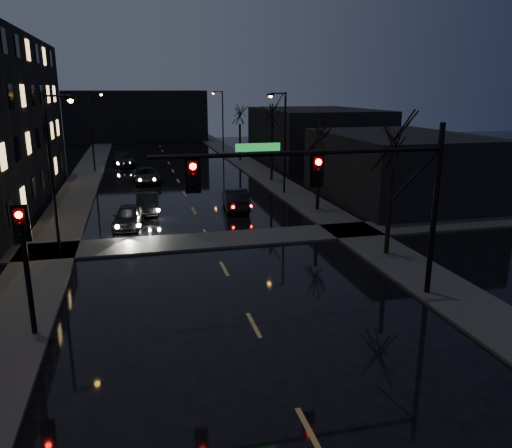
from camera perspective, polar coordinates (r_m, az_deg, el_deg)
sidewalk_left at (r=43.93m, az=-19.65°, el=3.59°), size 3.00×140.00×0.12m
sidewalk_right at (r=45.38m, az=2.24°, el=4.81°), size 3.00×140.00×0.12m
sidewalk_cross at (r=27.90m, az=-5.30°, el=-1.88°), size 40.00×3.00×0.12m
commercial_right_near at (r=39.44m, az=15.85°, el=6.27°), size 10.00×14.00×5.00m
commercial_right_far at (r=59.89m, az=6.76°, el=10.07°), size 12.00×18.00×6.00m
far_block at (r=86.02m, az=-13.47°, el=11.95°), size 22.00×10.00×8.00m
signal_mast at (r=18.86m, az=10.48°, el=4.72°), size 11.11×0.41×7.00m
signal_pole_left at (r=18.07m, az=-24.93°, el=-3.00°), size 0.35×0.41×4.53m
tree_near at (r=25.16m, az=15.58°, el=10.09°), size 3.52×3.52×8.08m
tree_mid_a at (r=34.25m, az=7.32°, el=11.06°), size 3.30×3.30×7.58m
tree_mid_b at (r=45.61m, az=1.85°, el=13.14°), size 3.74×3.74×8.59m
tree_far at (r=59.23m, az=-1.87°, el=13.07°), size 3.43×3.43×7.88m
streetlight_l_near at (r=26.41m, az=-21.98°, el=6.60°), size 1.53×0.28×8.00m
streetlight_l_far at (r=53.16m, az=-18.10°, el=10.73°), size 1.53×0.28×8.00m
streetlight_r_mid at (r=39.74m, az=3.03°, el=10.18°), size 1.53×0.28×8.00m
streetlight_r_far at (r=66.98m, az=-4.01°, el=12.18°), size 1.53×0.28×8.00m
oncoming_car_a at (r=31.49m, az=-14.41°, el=0.84°), size 2.10×4.14×1.35m
oncoming_car_b at (r=34.94m, az=-12.30°, el=2.34°), size 1.70×4.11×1.32m
oncoming_car_c at (r=46.31m, az=-12.42°, el=5.45°), size 2.54×5.00×1.36m
oncoming_car_d at (r=57.09m, az=-14.86°, el=7.14°), size 2.66×5.32×1.48m
lead_car at (r=35.07m, az=-2.36°, el=2.87°), size 2.00×4.67×1.50m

